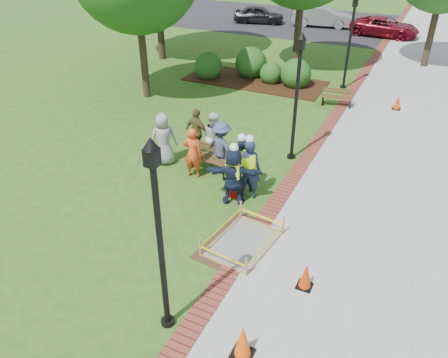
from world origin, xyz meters
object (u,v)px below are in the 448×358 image
at_px(bench_near, 211,164).
at_px(lamp_near, 159,227).
at_px(hivis_worker_b, 249,167).
at_px(cone_front, 243,341).
at_px(hivis_worker_a, 234,174).
at_px(hivis_worker_c, 241,163).
at_px(wet_concrete_pad, 243,237).

bearing_deg(bench_near, lamp_near, -70.75).
height_order(bench_near, hivis_worker_b, hivis_worker_b).
xyz_separation_m(cone_front, lamp_near, (-1.69, 0.03, 2.09)).
bearing_deg(hivis_worker_a, hivis_worker_c, 97.29).
xyz_separation_m(hivis_worker_b, hivis_worker_c, (-0.36, 0.28, -0.07)).
xyz_separation_m(bench_near, hivis_worker_a, (1.42, -1.31, 0.68)).
bearing_deg(wet_concrete_pad, hivis_worker_c, 115.29).
distance_m(hivis_worker_b, hivis_worker_c, 0.46).
bearing_deg(wet_concrete_pad, hivis_worker_a, 122.28).
height_order(lamp_near, hivis_worker_b, lamp_near).
distance_m(lamp_near, hivis_worker_a, 4.92).
height_order(wet_concrete_pad, hivis_worker_a, hivis_worker_a).
bearing_deg(hivis_worker_c, hivis_worker_b, -37.85).
bearing_deg(lamp_near, wet_concrete_pad, 82.75).
bearing_deg(hivis_worker_b, lamp_near, -85.60).
bearing_deg(cone_front, lamp_near, 179.12).
height_order(wet_concrete_pad, hivis_worker_c, hivis_worker_c).
distance_m(bench_near, hivis_worker_c, 1.57).
distance_m(bench_near, lamp_near, 6.67).
distance_m(wet_concrete_pad, hivis_worker_b, 2.38).
xyz_separation_m(bench_near, lamp_near, (2.08, -5.94, 2.21)).
distance_m(hivis_worker_a, hivis_worker_b, 0.55).
xyz_separation_m(hivis_worker_a, hivis_worker_b, (0.26, 0.48, 0.04)).
bearing_deg(hivis_worker_b, hivis_worker_c, 142.15).
xyz_separation_m(cone_front, hivis_worker_b, (-2.09, 5.13, 0.60)).
xyz_separation_m(lamp_near, hivis_worker_c, (-0.75, 5.39, -1.56)).
xyz_separation_m(bench_near, hivis_worker_c, (1.32, -0.56, 0.65)).
bearing_deg(hivis_worker_a, bench_near, 137.22).
bearing_deg(wet_concrete_pad, bench_near, 129.73).
xyz_separation_m(wet_concrete_pad, hivis_worker_c, (-1.13, 2.40, 0.69)).
bearing_deg(hivis_worker_b, wet_concrete_pad, -69.96).
bearing_deg(hivis_worker_c, hivis_worker_a, -82.71).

